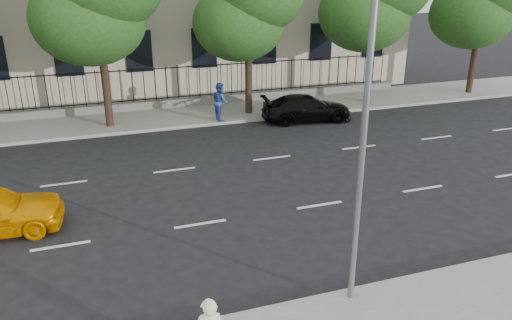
{
  "coord_description": "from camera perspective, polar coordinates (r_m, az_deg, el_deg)",
  "views": [
    {
      "loc": [
        -2.67,
        -10.75,
        7.38
      ],
      "look_at": [
        1.96,
        3.0,
        1.66
      ],
      "focal_mm": 35.0,
      "sensor_mm": 36.0,
      "label": 1
    }
  ],
  "objects": [
    {
      "name": "far_sidewalk",
      "position": [
        25.95,
        -12.0,
        4.67
      ],
      "size": [
        60.0,
        4.0,
        0.15
      ],
      "primitive_type": "cube",
      "color": "gray",
      "rests_on": "ground"
    },
    {
      "name": "iron_fence",
      "position": [
        27.43,
        -12.55,
        6.78
      ],
      "size": [
        30.0,
        0.5,
        2.2
      ],
      "color": "slate",
      "rests_on": "far_sidewalk"
    },
    {
      "name": "black_sedan",
      "position": [
        25.22,
        5.83,
        5.92
      ],
      "size": [
        4.71,
        2.38,
        1.31
      ],
      "primitive_type": "imported",
      "rotation": [
        0.0,
        0.0,
        1.45
      ],
      "color": "black",
      "rests_on": "ground"
    },
    {
      "name": "street_light",
      "position": [
        10.6,
        11.18,
        8.94
      ],
      "size": [
        0.25,
        3.32,
        8.05
      ],
      "color": "slate",
      "rests_on": "near_sidewalk"
    },
    {
      "name": "pedestrian_far",
      "position": [
        24.72,
        -4.11,
        6.68
      ],
      "size": [
        0.78,
        0.96,
        1.86
      ],
      "primitive_type": "imported",
      "rotation": [
        0.0,
        0.0,
        1.65
      ],
      "color": "#2B4491",
      "rests_on": "far_sidewalk"
    },
    {
      "name": "lane_markings",
      "position": [
        17.37,
        -8.02,
        -3.85
      ],
      "size": [
        49.6,
        4.62,
        0.01
      ],
      "primitive_type": null,
      "color": "silver",
      "rests_on": "ground"
    },
    {
      "name": "ground",
      "position": [
        13.31,
        -3.98,
        -12.23
      ],
      "size": [
        120.0,
        120.0,
        0.0
      ],
      "primitive_type": "plane",
      "color": "black",
      "rests_on": "ground"
    }
  ]
}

